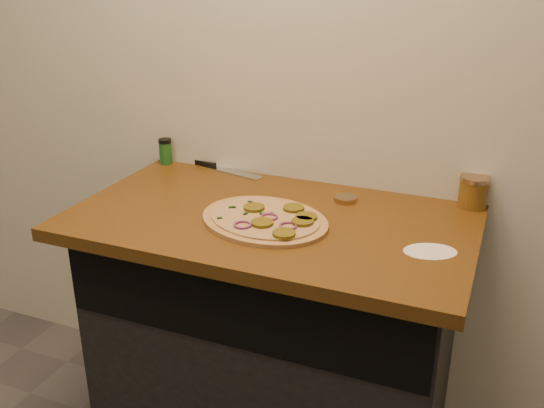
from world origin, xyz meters
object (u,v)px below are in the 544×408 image
at_px(pizza, 266,219).
at_px(chefs_knife, 217,167).
at_px(salsa_jar, 473,192).
at_px(spice_shaker, 165,151).

relative_size(pizza, chefs_knife, 1.49).
distance_m(pizza, salsa_jar, 0.65).
distance_m(pizza, chefs_knife, 0.51).
relative_size(salsa_jar, spice_shaker, 1.05).
xyz_separation_m(salsa_jar, spice_shaker, (-1.10, 0.00, -0.00)).
distance_m(chefs_knife, spice_shaker, 0.21).
bearing_deg(chefs_knife, spice_shaker, -174.70).
height_order(salsa_jar, spice_shaker, salsa_jar).
bearing_deg(pizza, spice_shaker, 147.51).
height_order(pizza, spice_shaker, spice_shaker).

